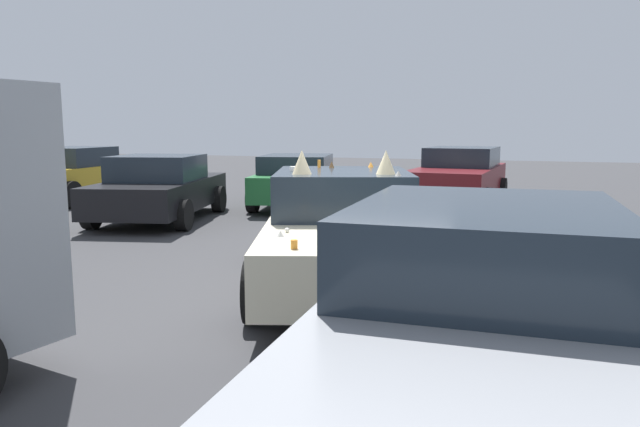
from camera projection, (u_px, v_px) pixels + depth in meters
ground_plane at (342, 285)px, 7.40m from camera, size 60.00×60.00×0.00m
art_car_decorated at (343, 229)px, 7.34m from camera, size 4.94×3.14×1.71m
parked_sedan_near_right at (160, 188)px, 12.51m from camera, size 4.37×2.75×1.39m
parked_sedan_behind_right at (459, 176)px, 15.08m from camera, size 4.69×2.33×1.46m
parked_sedan_far_left at (71, 174)px, 15.70m from camera, size 4.10×2.29×1.44m
parked_sedan_near_left at (298, 179)px, 14.71m from camera, size 4.50×2.62×1.30m
parked_sedan_behind_left at (481, 321)px, 3.74m from camera, size 4.35×2.15×1.47m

